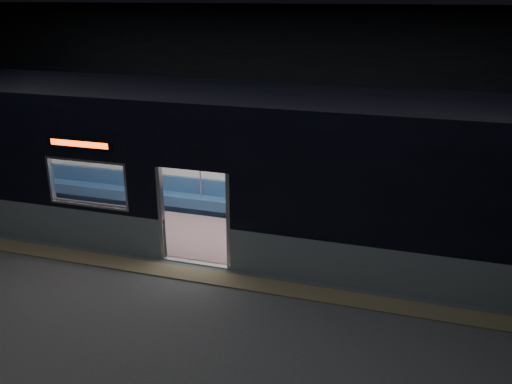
% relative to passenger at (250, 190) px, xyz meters
% --- Properties ---
extents(station_floor, '(24.00, 14.00, 0.01)m').
position_rel_passenger_xyz_m(station_floor, '(-0.37, -3.55, -0.81)').
color(station_floor, '#47494C').
rests_on(station_floor, ground).
extents(station_envelope, '(24.00, 14.00, 5.00)m').
position_rel_passenger_xyz_m(station_envelope, '(-0.37, -3.55, 2.86)').
color(station_envelope, black).
rests_on(station_envelope, station_floor).
extents(tactile_strip, '(22.80, 0.50, 0.03)m').
position_rel_passenger_xyz_m(tactile_strip, '(-0.37, -3.00, -0.79)').
color(tactile_strip, '#8C7F59').
rests_on(tactile_strip, station_floor).
extents(metro_car, '(18.00, 3.04, 3.35)m').
position_rel_passenger_xyz_m(metro_car, '(-0.37, -1.00, 1.04)').
color(metro_car, gray).
rests_on(metro_car, station_floor).
extents(passenger, '(0.43, 0.71, 1.38)m').
position_rel_passenger_xyz_m(passenger, '(0.00, 0.00, 0.00)').
color(passenger, black).
rests_on(passenger, metro_car).
extents(handbag, '(0.35, 0.32, 0.14)m').
position_rel_passenger_xyz_m(handbag, '(0.03, -0.23, -0.12)').
color(handbag, black).
rests_on(handbag, passenger).
extents(transit_map, '(1.02, 0.03, 0.66)m').
position_rel_passenger_xyz_m(transit_map, '(4.63, 0.31, 0.68)').
color(transit_map, white).
rests_on(transit_map, metro_car).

